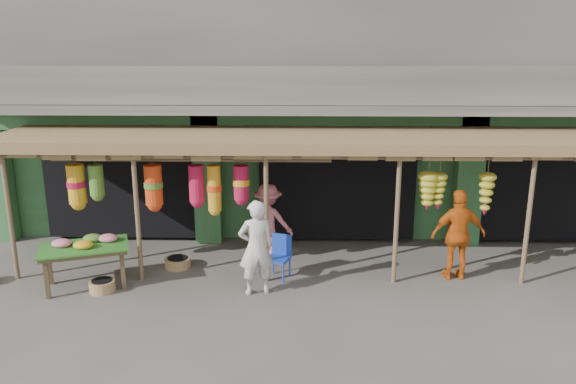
{
  "coord_description": "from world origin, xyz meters",
  "views": [
    {
      "loc": [
        -0.85,
        -10.48,
        4.58
      ],
      "look_at": [
        -1.11,
        1.0,
        1.5
      ],
      "focal_mm": 35.0,
      "sensor_mm": 36.0,
      "label": 1
    }
  ],
  "objects_px": {
    "blue_chair": "(280,254)",
    "person_shopper": "(268,222)",
    "person_vendor": "(458,235)",
    "flower_table": "(85,248)",
    "person_front": "(256,248)"
  },
  "relations": [
    {
      "from": "blue_chair",
      "to": "person_vendor",
      "type": "relative_size",
      "value": 0.48
    },
    {
      "from": "person_vendor",
      "to": "person_shopper",
      "type": "distance_m",
      "value": 3.94
    },
    {
      "from": "blue_chair",
      "to": "person_shopper",
      "type": "relative_size",
      "value": 0.53
    },
    {
      "from": "blue_chair",
      "to": "person_shopper",
      "type": "xyz_separation_m",
      "value": [
        -0.29,
        1.02,
        0.34
      ]
    },
    {
      "from": "person_vendor",
      "to": "person_shopper",
      "type": "xyz_separation_m",
      "value": [
        -3.81,
        1.01,
        -0.08
      ]
    },
    {
      "from": "person_shopper",
      "to": "person_vendor",
      "type": "bearing_deg",
      "value": 174.28
    },
    {
      "from": "person_vendor",
      "to": "person_shopper",
      "type": "bearing_deg",
      "value": -19.94
    },
    {
      "from": "person_front",
      "to": "person_shopper",
      "type": "distance_m",
      "value": 1.78
    },
    {
      "from": "flower_table",
      "to": "person_vendor",
      "type": "height_order",
      "value": "person_vendor"
    },
    {
      "from": "flower_table",
      "to": "blue_chair",
      "type": "xyz_separation_m",
      "value": [
        3.7,
        0.52,
        -0.3
      ]
    },
    {
      "from": "blue_chair",
      "to": "person_shopper",
      "type": "height_order",
      "value": "person_shopper"
    },
    {
      "from": "blue_chair",
      "to": "person_vendor",
      "type": "distance_m",
      "value": 3.54
    },
    {
      "from": "person_front",
      "to": "person_shopper",
      "type": "height_order",
      "value": "person_front"
    },
    {
      "from": "blue_chair",
      "to": "person_shopper",
      "type": "distance_m",
      "value": 1.11
    },
    {
      "from": "flower_table",
      "to": "person_shopper",
      "type": "xyz_separation_m",
      "value": [
        3.41,
        1.54,
        0.05
      ]
    }
  ]
}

